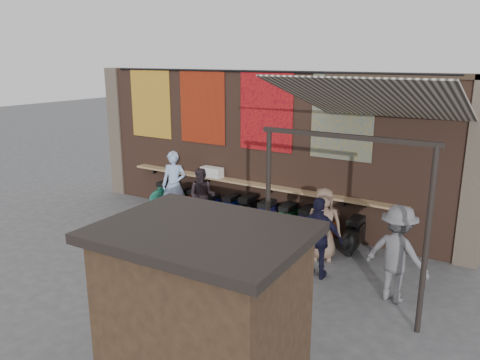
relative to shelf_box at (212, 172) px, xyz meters
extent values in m
plane|color=#474749|center=(1.27, -2.30, -1.26)|extent=(70.00, 70.00, 0.00)
cube|color=brown|center=(1.27, 0.40, 0.74)|extent=(10.00, 0.40, 4.00)
cube|color=#4C4238|center=(-3.93, 0.40, 0.74)|extent=(0.50, 0.50, 4.00)
cube|color=#4C4238|center=(6.47, 0.40, 0.74)|extent=(0.50, 0.50, 4.00)
cube|color=#9E7A51|center=(1.27, 0.03, -0.16)|extent=(8.00, 0.32, 0.05)
cube|color=white|center=(0.00, 0.00, 0.00)|extent=(0.62, 0.27, 0.27)
cube|color=maroon|center=(-2.33, 0.18, 1.74)|extent=(1.50, 0.02, 2.00)
cube|color=red|center=(-0.43, 0.18, 1.74)|extent=(1.50, 0.02, 2.00)
cube|color=#AF1815|center=(1.57, 0.18, 1.74)|extent=(1.50, 0.02, 2.00)
cube|color=navy|center=(3.57, 0.18, 1.74)|extent=(1.50, 0.02, 2.00)
cylinder|color=black|center=(1.27, 0.17, 2.72)|extent=(9.50, 0.06, 0.06)
imported|color=#98B3DE|center=(-0.79, -0.69, -0.33)|extent=(0.79, 0.65, 1.87)
imported|color=#31262C|center=(0.12, -0.63, -0.51)|extent=(0.89, 0.81, 1.50)
imported|color=black|center=(4.01, -1.96, -0.42)|extent=(1.02, 0.51, 1.67)
imported|color=slate|center=(5.56, -2.05, -0.36)|extent=(1.27, 0.87, 1.81)
imported|color=#7C614F|center=(3.73, -1.05, -0.45)|extent=(0.93, 0.78, 1.61)
cube|color=black|center=(4.29, -6.11, -0.10)|extent=(2.20, 1.69, 2.31)
cube|color=black|center=(4.29, -6.11, 1.11)|extent=(2.47, 1.94, 0.12)
cube|color=gold|center=(4.26, -5.28, 0.42)|extent=(1.20, 0.09, 0.50)
cube|color=#473321|center=(4.26, -5.28, -0.42)|extent=(1.78, 0.17, 0.06)
cube|color=beige|center=(4.77, -1.40, 2.29)|extent=(3.20, 3.28, 0.97)
cube|color=#33261C|center=(4.77, 0.19, 2.69)|extent=(3.30, 0.08, 0.12)
cube|color=black|center=(4.77, -2.90, 1.82)|extent=(3.00, 0.08, 0.08)
cylinder|color=black|center=(3.37, -2.90, 0.29)|extent=(0.09, 0.09, 3.10)
cylinder|color=black|center=(6.17, -2.90, 0.29)|extent=(0.09, 0.09, 3.10)
camera|label=1|loc=(7.35, -10.11, 3.06)|focal=35.00mm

